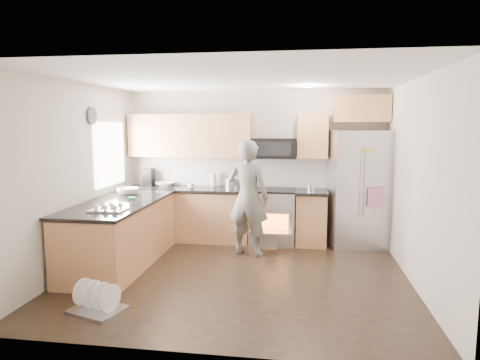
% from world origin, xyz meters
% --- Properties ---
extents(ground, '(4.50, 4.50, 0.00)m').
position_xyz_m(ground, '(0.00, 0.00, 0.00)').
color(ground, black).
rests_on(ground, ground).
extents(room_shell, '(4.54, 4.04, 2.62)m').
position_xyz_m(room_shell, '(-0.04, 0.02, 1.67)').
color(room_shell, beige).
rests_on(room_shell, ground).
extents(back_cabinet_run, '(4.45, 0.64, 2.50)m').
position_xyz_m(back_cabinet_run, '(-0.59, 1.75, 0.96)').
color(back_cabinet_run, '#B87849').
rests_on(back_cabinet_run, ground).
extents(peninsula, '(0.96, 2.36, 1.03)m').
position_xyz_m(peninsula, '(-1.75, 0.25, 0.46)').
color(peninsula, '#B87849').
rests_on(peninsula, ground).
extents(stove_range, '(0.76, 0.97, 1.79)m').
position_xyz_m(stove_range, '(0.35, 1.69, 0.68)').
color(stove_range, '#B7B7BC').
rests_on(stove_range, ground).
extents(refrigerator, '(1.06, 0.89, 1.93)m').
position_xyz_m(refrigerator, '(1.77, 1.70, 0.96)').
color(refrigerator, '#B7B7BC').
rests_on(refrigerator, ground).
extents(person, '(0.74, 0.57, 1.80)m').
position_xyz_m(person, '(0.02, 0.99, 0.90)').
color(person, slate).
rests_on(person, ground).
extents(dish_rack, '(0.66, 0.59, 0.34)m').
position_xyz_m(dish_rack, '(-1.35, -1.31, 0.09)').
color(dish_rack, '#B7B7BC').
rests_on(dish_rack, ground).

